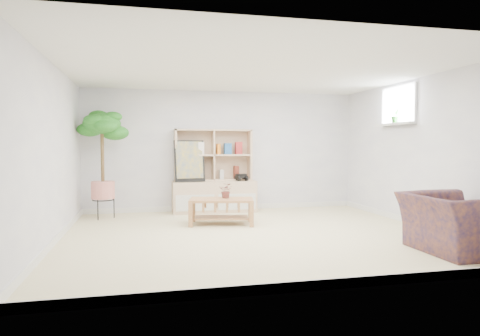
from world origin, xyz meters
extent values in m
cube|color=beige|center=(0.00, 0.00, 0.00)|extent=(5.50, 5.00, 0.01)
cube|color=white|center=(0.00, 0.00, 2.40)|extent=(5.50, 5.00, 0.01)
cube|color=silver|center=(0.00, 2.50, 1.20)|extent=(5.50, 0.01, 2.40)
cube|color=silver|center=(0.00, -2.50, 1.20)|extent=(5.50, 0.01, 2.40)
cube|color=silver|center=(-2.75, 0.00, 1.20)|extent=(0.01, 5.00, 2.40)
cube|color=silver|center=(2.75, 0.00, 1.20)|extent=(0.01, 5.00, 2.40)
cube|color=white|center=(2.67, 0.60, 1.68)|extent=(0.14, 1.00, 0.04)
imported|color=#214D20|center=(-0.24, 0.95, 0.56)|extent=(0.30, 0.28, 0.26)
imported|color=#101341|center=(2.10, -1.57, 0.41)|extent=(0.96, 1.11, 0.82)
imported|color=#185D1F|center=(2.67, 0.62, 1.82)|extent=(0.16, 0.14, 0.24)
camera|label=1|loc=(-1.58, -6.03, 1.31)|focal=32.00mm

